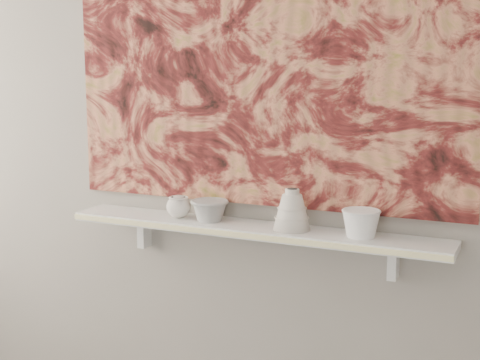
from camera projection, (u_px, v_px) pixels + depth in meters
The scene contains 11 objects.
wall_back at pixel (263, 105), 2.37m from camera, with size 3.60×3.60×0.00m, color gray.
shelf at pixel (251, 229), 2.36m from camera, with size 1.40×0.18×0.03m, color silver.
shelf_stripe at pixel (241, 235), 2.28m from camera, with size 1.40×0.01×0.02m, color #F3E9A2.
bracket_left at pixel (144, 232), 2.63m from camera, with size 0.03×0.06×0.12m, color silver.
bracket_right at pixel (393, 262), 2.23m from camera, with size 0.03×0.06×0.12m, color silver.
painting at pixel (261, 50), 2.33m from camera, with size 1.50×0.03×1.10m, color maroon.
house_motif at pixel (386, 144), 2.18m from camera, with size 0.09×0.00×0.08m, color black.
bowl_grey at pixel (210, 210), 2.42m from camera, with size 0.14×0.14×0.08m, color gray, non-canonical shape.
cup_cream at pixel (179, 207), 2.47m from camera, with size 0.09×0.09×0.08m, color silver, non-canonical shape.
bell_vessel at pixel (292, 209), 2.28m from camera, with size 0.13×0.13×0.14m, color silver, non-canonical shape.
bowl_white at pixel (361, 223), 2.19m from camera, with size 0.13×0.13×0.09m, color white, non-canonical shape.
Camera 1 is at (0.92, -0.60, 1.48)m, focal length 50.00 mm.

